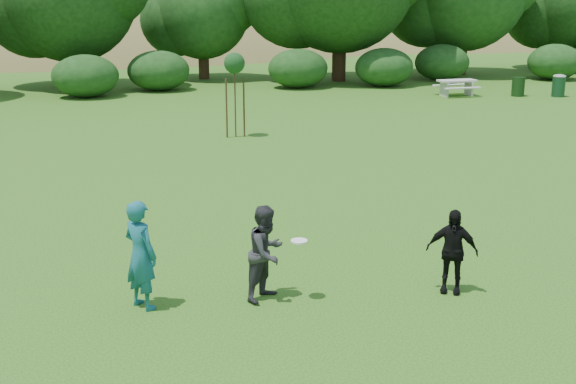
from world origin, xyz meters
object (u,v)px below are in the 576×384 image
sapling (234,66)px  trash_can_lidded (559,85)px  picnic_table (457,85)px  player_teal (141,255)px  player_grey (267,253)px  trash_can_near (518,87)px  player_black (452,251)px

sapling → trash_can_lidded: bearing=18.0°
picnic_table → trash_can_lidded: trash_can_lidded is taller
player_teal → player_grey: size_ratio=1.12×
player_grey → sapling: bearing=40.3°
picnic_table → trash_can_near: bearing=-17.5°
player_grey → sapling: (2.26, 13.28, 1.64)m
trash_can_near → picnic_table: bearing=162.5°
trash_can_near → picnic_table: 2.89m
trash_can_near → picnic_table: size_ratio=0.50×
player_grey → trash_can_lidded: 26.57m
trash_can_near → sapling: sapling is taller
trash_can_lidded → player_grey: bearing=-135.3°
trash_can_near → trash_can_lidded: bearing=-21.1°
trash_can_near → sapling: (-14.89, -6.08, 1.97)m
trash_can_near → sapling: 16.21m
player_teal → picnic_table: (16.37, 20.03, -0.36)m
player_grey → player_black: bearing=-51.0°
player_grey → trash_can_near: 25.87m
player_teal → picnic_table: bearing=-74.2°
trash_can_lidded → trash_can_near: bearing=158.9°
trash_can_near → sapling: bearing=-157.8°
player_teal → trash_can_near: (19.13, 19.16, -0.43)m
player_black → sapling: 13.98m
player_grey → trash_can_lidded: size_ratio=1.49×
sapling → picnic_table: size_ratio=1.58×
player_black → sapling: sapling is taller
player_grey → trash_can_lidded: bearing=4.6°
picnic_table → player_teal: bearing=-129.3°
player_black → picnic_table: 23.73m
player_black → picnic_table: (11.42, 20.80, -0.19)m
trash_can_lidded → player_black: bearing=-129.5°
trash_can_near → sapling: size_ratio=0.32×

